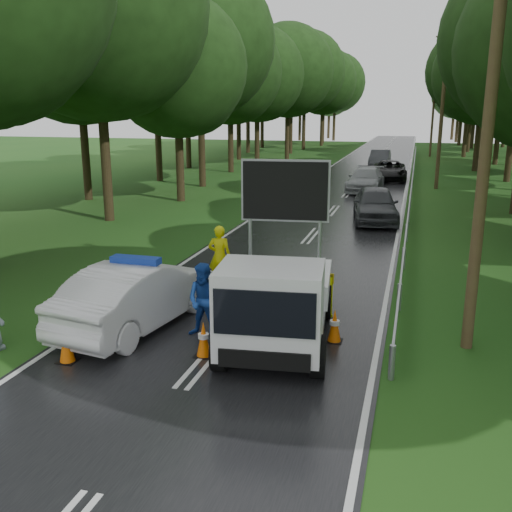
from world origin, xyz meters
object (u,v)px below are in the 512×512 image
(barrier, at_px, (282,278))
(civilian, at_px, (205,301))
(officer, at_px, (220,256))
(queue_car_fourth, at_px, (380,159))
(queue_car_second, at_px, (366,180))
(police_sedan, at_px, (138,295))
(work_truck, at_px, (278,300))
(queue_car_third, at_px, (389,171))
(queue_car_first, at_px, (375,205))

(barrier, distance_m, civilian, 2.51)
(officer, bearing_deg, queue_car_fourth, -102.90)
(queue_car_second, bearing_deg, civilian, -90.55)
(police_sedan, xyz_separation_m, barrier, (2.98, 2.05, 0.07))
(work_truck, xyz_separation_m, barrier, (-0.43, 2.23, -0.19))
(officer, height_order, queue_car_fourth, officer)
(queue_car_fourth, bearing_deg, police_sedan, -93.21)
(police_sedan, relative_size, queue_car_fourth, 1.08)
(civilian, height_order, queue_car_second, civilian)
(civilian, distance_m, queue_car_third, 30.63)
(barrier, bearing_deg, queue_car_third, 97.56)
(work_truck, height_order, queue_car_third, work_truck)
(queue_car_second, distance_m, queue_car_fourth, 15.26)
(barrier, bearing_deg, civilian, -109.70)
(work_truck, bearing_deg, barrier, 94.30)
(officer, relative_size, queue_car_fourth, 0.40)
(officer, bearing_deg, work_truck, 115.72)
(barrier, height_order, officer, officer)
(officer, bearing_deg, queue_car_second, -105.73)
(barrier, xyz_separation_m, officer, (-2.16, 1.43, 0.05))
(police_sedan, distance_m, work_truck, 3.42)
(work_truck, distance_m, queue_car_fourth, 39.83)
(queue_car_first, bearing_deg, queue_car_third, 82.92)
(queue_car_first, height_order, queue_car_second, queue_car_first)
(work_truck, height_order, civilian, work_truck)
(officer, height_order, queue_car_second, officer)
(police_sedan, height_order, queue_car_fourth, police_sedan)
(barrier, distance_m, queue_car_third, 28.38)
(officer, xyz_separation_m, queue_car_third, (3.43, 26.92, -0.20))
(police_sedan, distance_m, queue_car_first, 15.19)
(officer, bearing_deg, civilian, 94.67)
(queue_car_third, xyz_separation_m, queue_car_fourth, (-1.27, 9.25, 0.05))
(barrier, distance_m, officer, 2.59)
(civilian, bearing_deg, queue_car_second, 87.98)
(police_sedan, distance_m, barrier, 3.62)
(police_sedan, relative_size, queue_car_first, 1.05)
(officer, bearing_deg, queue_car_third, -106.74)
(work_truck, relative_size, queue_car_first, 1.08)
(work_truck, distance_m, civilian, 1.69)
(work_truck, height_order, queue_car_second, work_truck)
(work_truck, distance_m, officer, 4.49)
(work_truck, height_order, barrier, work_truck)
(work_truck, relative_size, civilian, 2.96)
(police_sedan, xyz_separation_m, queue_car_fourth, (2.98, 39.65, -0.03))
(civilian, relative_size, queue_car_second, 0.35)
(barrier, relative_size, civilian, 1.58)
(officer, bearing_deg, police_sedan, 67.36)
(queue_car_second, relative_size, queue_car_third, 0.97)
(police_sedan, xyz_separation_m, work_truck, (3.40, -0.18, 0.27))
(civilian, distance_m, queue_car_first, 14.91)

